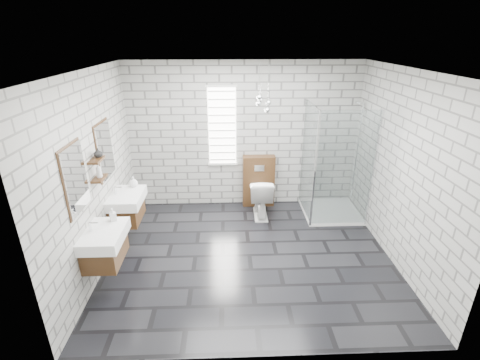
{
  "coord_description": "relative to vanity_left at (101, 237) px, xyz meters",
  "views": [
    {
      "loc": [
        -0.31,
        -4.4,
        3.11
      ],
      "look_at": [
        -0.13,
        0.35,
        1.1
      ],
      "focal_mm": 26.0,
      "sensor_mm": 36.0,
      "label": 1
    }
  ],
  "objects": [
    {
      "name": "floor",
      "position": [
        1.91,
        0.62,
        -0.77
      ],
      "size": [
        4.2,
        3.6,
        0.02
      ],
      "primitive_type": "cube",
      "color": "black",
      "rests_on": "ground"
    },
    {
      "name": "ceiling",
      "position": [
        1.91,
        0.62,
        1.95
      ],
      "size": [
        4.2,
        3.6,
        0.02
      ],
      "primitive_type": "cube",
      "color": "white",
      "rests_on": "wall_back"
    },
    {
      "name": "wall_back",
      "position": [
        1.91,
        2.43,
        0.59
      ],
      "size": [
        4.2,
        0.02,
        2.7
      ],
      "primitive_type": "cube",
      "color": "#A5A5A0",
      "rests_on": "floor"
    },
    {
      "name": "wall_front",
      "position": [
        1.91,
        -1.19,
        0.59
      ],
      "size": [
        4.2,
        0.02,
        2.7
      ],
      "primitive_type": "cube",
      "color": "#A5A5A0",
      "rests_on": "floor"
    },
    {
      "name": "wall_left",
      "position": [
        -0.2,
        0.62,
        0.59
      ],
      "size": [
        0.02,
        3.6,
        2.7
      ],
      "primitive_type": "cube",
      "color": "#A5A5A0",
      "rests_on": "floor"
    },
    {
      "name": "wall_right",
      "position": [
        4.02,
        0.62,
        0.59
      ],
      "size": [
        0.02,
        3.6,
        2.7
      ],
      "primitive_type": "cube",
      "color": "#A5A5A0",
      "rests_on": "floor"
    },
    {
      "name": "vanity_left",
      "position": [
        0.0,
        0.0,
        0.0
      ],
      "size": [
        0.47,
        0.7,
        1.57
      ],
      "color": "#482C16",
      "rests_on": "wall_left"
    },
    {
      "name": "vanity_right",
      "position": [
        0.0,
        1.07,
        0.0
      ],
      "size": [
        0.47,
        0.7,
        1.57
      ],
      "color": "#482C16",
      "rests_on": "wall_left"
    },
    {
      "name": "shelf_lower",
      "position": [
        -0.12,
        0.57,
        0.56
      ],
      "size": [
        0.14,
        0.3,
        0.03
      ],
      "primitive_type": "cube",
      "color": "#482C16",
      "rests_on": "wall_left"
    },
    {
      "name": "shelf_upper",
      "position": [
        -0.12,
        0.57,
        0.82
      ],
      "size": [
        0.14,
        0.3,
        0.03
      ],
      "primitive_type": "cube",
      "color": "#482C16",
      "rests_on": "wall_left"
    },
    {
      "name": "window",
      "position": [
        1.51,
        2.4,
        0.79
      ],
      "size": [
        0.56,
        0.05,
        1.48
      ],
      "color": "white",
      "rests_on": "wall_back"
    },
    {
      "name": "cistern_panel",
      "position": [
        2.18,
        2.32,
        -0.26
      ],
      "size": [
        0.6,
        0.2,
        1.0
      ],
      "primitive_type": "cube",
      "color": "#482C16",
      "rests_on": "floor"
    },
    {
      "name": "flush_plate",
      "position": [
        2.18,
        2.21,
        0.04
      ],
      "size": [
        0.18,
        0.01,
        0.12
      ],
      "primitive_type": "cube",
      "color": "silver",
      "rests_on": "cistern_panel"
    },
    {
      "name": "shower_enclosure",
      "position": [
        3.41,
        1.8,
        -0.25
      ],
      "size": [
        1.0,
        1.0,
        2.03
      ],
      "color": "white",
      "rests_on": "floor"
    },
    {
      "name": "pendant_cluster",
      "position": [
        2.19,
        1.97,
        1.3
      ],
      "size": [
        0.26,
        0.24,
        0.81
      ],
      "color": "silver",
      "rests_on": "ceiling"
    },
    {
      "name": "toilet",
      "position": [
        2.18,
        1.89,
        -0.39
      ],
      "size": [
        0.42,
        0.73,
        0.74
      ],
      "primitive_type": "imported",
      "rotation": [
        0.0,
        0.0,
        3.13
      ],
      "color": "white",
      "rests_on": "floor"
    },
    {
      "name": "soap_bottle_a",
      "position": [
        0.09,
        0.25,
        0.18
      ],
      "size": [
        0.1,
        0.1,
        0.17
      ],
      "primitive_type": "imported",
      "rotation": [
        0.0,
        0.0,
        0.42
      ],
      "color": "#B2B2B2",
      "rests_on": "vanity_left"
    },
    {
      "name": "soap_bottle_b",
      "position": [
        0.09,
        1.35,
        0.18
      ],
      "size": [
        0.14,
        0.14,
        0.17
      ],
      "primitive_type": "imported",
      "rotation": [
        0.0,
        0.0,
        0.03
      ],
      "color": "#B2B2B2",
      "rests_on": "vanity_right"
    },
    {
      "name": "soap_bottle_c",
      "position": [
        -0.11,
        0.56,
        0.68
      ],
      "size": [
        0.09,
        0.09,
        0.2
      ],
      "primitive_type": "imported",
      "rotation": [
        0.0,
        0.0,
        0.2
      ],
      "color": "#B2B2B2",
      "rests_on": "shelf_lower"
    },
    {
      "name": "vase",
      "position": [
        -0.11,
        0.64,
        0.9
      ],
      "size": [
        0.13,
        0.13,
        0.12
      ],
      "primitive_type": "imported",
      "rotation": [
        0.0,
        0.0,
        -0.15
      ],
      "color": "#B2B2B2",
      "rests_on": "shelf_upper"
    }
  ]
}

